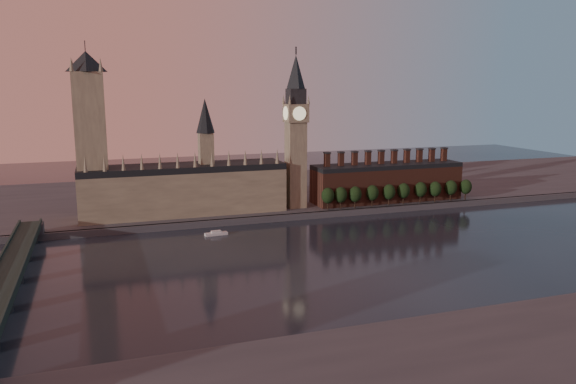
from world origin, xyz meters
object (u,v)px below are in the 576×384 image
object	(u,v)px
westminster_bridge	(6,282)
river_boat	(216,233)
victoria_tower	(90,131)
big_ben	(296,130)

from	to	relation	value
westminster_bridge	river_boat	bearing A→B (deg)	35.32
westminster_bridge	river_boat	size ratio (longest dim) A/B	14.74
victoria_tower	big_ben	size ratio (longest dim) A/B	1.01
big_ben	westminster_bridge	size ratio (longest dim) A/B	0.54
big_ben	westminster_bridge	bearing A→B (deg)	-145.67
river_boat	victoria_tower	bearing A→B (deg)	140.57
victoria_tower	westminster_bridge	world-z (taller)	victoria_tower
victoria_tower	river_boat	size ratio (longest dim) A/B	7.96
big_ben	westminster_bridge	world-z (taller)	big_ben
big_ben	westminster_bridge	distance (m)	205.83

